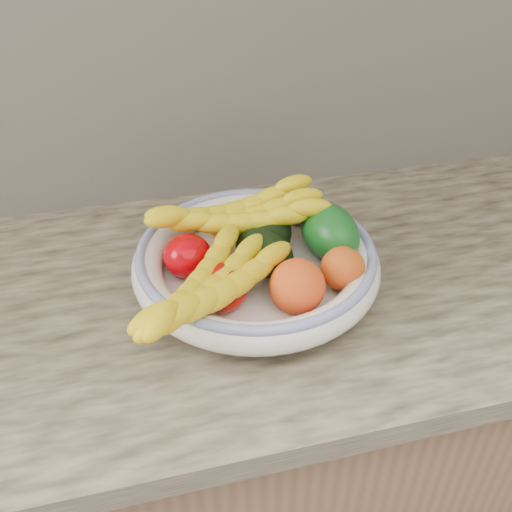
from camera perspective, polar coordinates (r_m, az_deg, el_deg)
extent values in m
cube|color=brown|center=(1.29, -0.23, -18.75)|extent=(2.40, 0.62, 0.86)
cube|color=tan|center=(0.96, -0.29, -3.17)|extent=(2.44, 0.66, 0.04)
cube|color=beige|center=(1.09, -4.44, 18.20)|extent=(2.40, 0.02, 0.50)
cylinder|color=white|center=(0.92, 0.00, -2.60)|extent=(0.13, 0.13, 0.02)
cylinder|color=white|center=(0.92, 0.00, -1.91)|extent=(0.32, 0.32, 0.01)
torus|color=white|center=(0.90, 0.00, -0.62)|extent=(0.39, 0.39, 0.05)
torus|color=#364798|center=(0.89, 0.00, 0.52)|extent=(0.37, 0.37, 0.02)
ellipsoid|color=#FF6405|center=(0.98, -3.30, 3.22)|extent=(0.08, 0.08, 0.05)
ellipsoid|color=#EF4C05|center=(1.00, 0.80, 4.00)|extent=(0.07, 0.07, 0.05)
ellipsoid|color=#E64904|center=(0.96, -0.92, 2.56)|extent=(0.06, 0.06, 0.05)
ellipsoid|color=#F26005|center=(0.98, -2.84, 3.16)|extent=(0.05, 0.05, 0.05)
ellipsoid|color=#BE0008|center=(0.90, -6.85, 0.00)|extent=(0.09, 0.09, 0.07)
ellipsoid|color=#B40800|center=(0.83, -3.52, -3.16)|extent=(0.10, 0.10, 0.07)
ellipsoid|color=black|center=(0.89, 0.82, 0.31)|extent=(0.12, 0.13, 0.07)
ellipsoid|color=black|center=(0.93, 1.37, 2.12)|extent=(0.11, 0.12, 0.07)
ellipsoid|color=#0E4E15|center=(0.93, 7.39, 2.38)|extent=(0.13, 0.14, 0.11)
ellipsoid|color=orange|center=(0.83, 4.15, -3.03)|extent=(0.11, 0.11, 0.08)
ellipsoid|color=orange|center=(0.86, 8.65, -1.25)|extent=(0.09, 0.09, 0.07)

